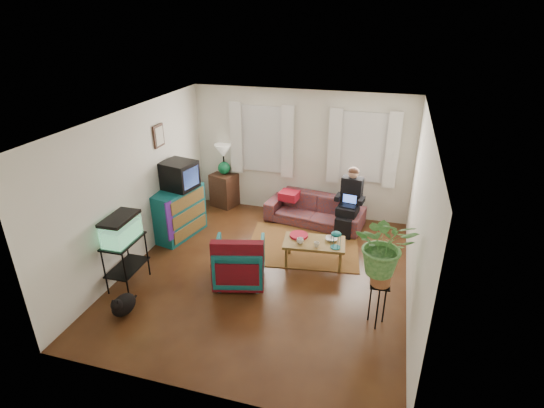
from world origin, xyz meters
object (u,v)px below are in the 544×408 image
(side_table, at_px, (225,189))
(armchair, at_px, (240,260))
(sofa, at_px, (315,206))
(aquarium_stand, at_px, (127,263))
(plant_stand, at_px, (377,304))
(dresser, at_px, (178,212))
(coffee_table, at_px, (314,252))

(side_table, distance_m, armchair, 2.99)
(sofa, bearing_deg, aquarium_stand, -121.27)
(armchair, bearing_deg, sofa, -122.44)
(side_table, height_order, plant_stand, side_table)
(dresser, relative_size, aquarium_stand, 1.34)
(aquarium_stand, height_order, armchair, aquarium_stand)
(sofa, bearing_deg, coffee_table, -71.07)
(side_table, relative_size, armchair, 0.93)
(dresser, bearing_deg, aquarium_stand, -78.03)
(side_table, bearing_deg, sofa, -9.24)
(dresser, height_order, coffee_table, dresser)
(dresser, relative_size, plant_stand, 1.58)
(sofa, height_order, coffee_table, sofa)
(plant_stand, bearing_deg, side_table, 137.95)
(dresser, relative_size, coffee_table, 1.03)
(aquarium_stand, relative_size, armchair, 1.01)
(aquarium_stand, xyz_separation_m, coffee_table, (2.70, 1.41, -0.18))
(armchair, bearing_deg, side_table, -78.36)
(coffee_table, distance_m, plant_stand, 1.72)
(dresser, bearing_deg, plant_stand, -10.19)
(dresser, distance_m, plant_stand, 4.13)
(coffee_table, height_order, plant_stand, plant_stand)
(sofa, relative_size, plant_stand, 2.91)
(armchair, bearing_deg, aquarium_stand, 4.33)
(side_table, xyz_separation_m, aquarium_stand, (-0.35, -3.25, 0.03))
(side_table, bearing_deg, aquarium_stand, -96.14)
(side_table, distance_m, plant_stand, 4.68)
(coffee_table, bearing_deg, side_table, 135.55)
(plant_stand, bearing_deg, sofa, 116.57)
(coffee_table, bearing_deg, sofa, 94.04)
(sofa, relative_size, coffee_table, 1.90)
(side_table, bearing_deg, dresser, -102.33)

